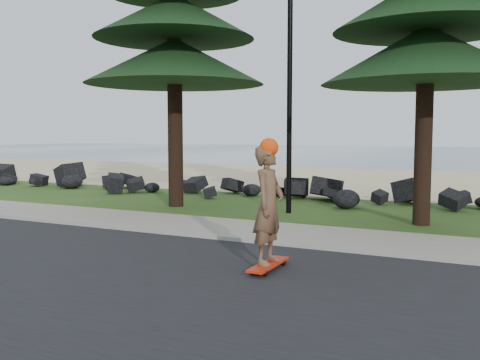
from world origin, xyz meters
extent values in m
plane|color=#254917|center=(0.00, 0.00, 0.00)|extent=(160.00, 160.00, 0.00)
cube|color=black|center=(0.00, -4.50, 0.01)|extent=(160.00, 7.00, 0.02)
cube|color=gray|center=(0.00, -0.90, 0.05)|extent=(160.00, 0.20, 0.10)
cube|color=gray|center=(0.00, 0.20, 0.04)|extent=(160.00, 2.00, 0.08)
cube|color=#C7BB84|center=(0.00, 14.50, 0.01)|extent=(160.00, 15.00, 0.01)
cube|color=#3B5E71|center=(0.00, 51.00, 0.00)|extent=(160.00, 58.00, 0.01)
cylinder|color=black|center=(0.00, 3.20, 4.00)|extent=(0.14, 0.14, 8.00)
cube|color=red|center=(1.94, -2.73, 0.11)|extent=(0.27, 1.11, 0.04)
imported|color=brown|center=(1.94, -2.73, 1.05)|extent=(0.44, 0.68, 1.85)
sphere|color=#E83E0C|center=(1.94, -2.73, 1.94)|extent=(0.30, 0.30, 0.30)
camera|label=1|loc=(5.17, -10.31, 2.16)|focal=40.00mm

